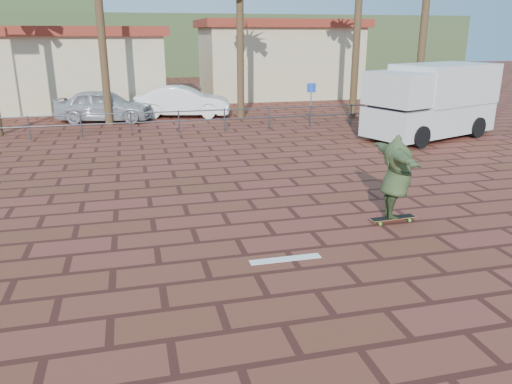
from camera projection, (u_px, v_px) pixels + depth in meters
ground at (237, 239)px, 10.50m from camera, size 120.00×120.00×0.00m
paint_stripe at (285, 259)px, 9.55m from camera, size 1.40×0.22×0.01m
guardrail at (179, 118)px, 21.39m from camera, size 24.06×0.06×1.00m
building_west at (56, 67)px, 28.76m from camera, size 12.60×7.60×4.50m
building_east at (278, 58)px, 33.77m from camera, size 10.60×6.60×5.00m
hill_front at (144, 44)px, 55.81m from camera, size 70.00×18.00×6.00m
longboard at (393, 218)px, 11.43m from camera, size 1.11×0.29×0.11m
skateboarder at (396, 177)px, 11.13m from camera, size 0.92×2.42×1.92m
campervan at (432, 100)px, 20.30m from camera, size 6.17×4.19×2.96m
car_silver at (104, 106)px, 24.31m from camera, size 4.89×2.87×1.56m
car_white at (183, 102)px, 25.67m from camera, size 5.01×2.73×1.57m
street_sign at (311, 97)px, 22.56m from camera, size 0.41×0.06×2.00m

